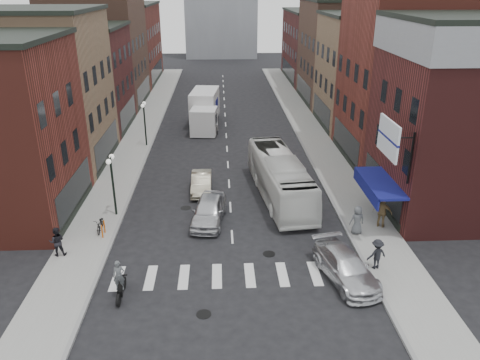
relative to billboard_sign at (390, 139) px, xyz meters
name	(u,v)px	position (x,y,z in m)	size (l,w,h in m)	color
ground	(233,246)	(-8.59, -0.50, -6.13)	(160.00, 160.00, 0.00)	black
sidewalk_left	(141,133)	(-17.09, 21.50, -6.06)	(3.00, 74.00, 0.15)	gray
sidewalk_right	(310,131)	(-0.09, 21.50, -6.06)	(3.00, 74.00, 0.15)	gray
curb_left	(156,134)	(-15.59, 21.50, -6.13)	(0.20, 74.00, 0.16)	gray
curb_right	(295,132)	(-1.59, 21.50, -6.13)	(0.20, 74.00, 0.16)	gray
crosswalk_stripes	(234,276)	(-8.59, -3.50, -6.13)	(12.00, 2.20, 0.01)	silver
bldg_left_mid_a	(37,90)	(-23.58, 13.50, 0.02)	(10.30, 10.20, 12.30)	#9D7756
bldg_left_mid_b	(74,79)	(-23.58, 23.50, -0.98)	(10.30, 10.20, 10.30)	#481A19
bldg_left_far_a	(98,49)	(-23.58, 34.50, 0.52)	(10.30, 12.20, 13.30)	brown
bldg_left_far_b	(121,44)	(-23.58, 48.50, -0.48)	(10.30, 16.20, 11.30)	maroon
bldg_right_corner	(469,118)	(6.41, 4.00, 0.02)	(10.30, 9.20, 12.30)	#481A19
bldg_right_mid_a	(413,74)	(6.41, 13.50, 1.02)	(10.30, 10.20, 14.30)	maroon
bldg_right_mid_b	(373,71)	(6.41, 23.50, -0.48)	(10.30, 10.20, 11.30)	#9D7756
bldg_right_far_a	(346,52)	(6.41, 34.50, 0.02)	(10.30, 12.20, 12.30)	brown
bldg_right_far_b	(322,46)	(6.41, 48.50, -0.98)	(10.30, 16.20, 10.30)	#481A19
awning_blue	(377,184)	(0.34, 2.00, -3.50)	(1.80, 5.00, 0.78)	navy
billboard_sign	(390,139)	(0.00, 0.00, 0.00)	(1.52, 3.00, 3.70)	black
streetlamp_near	(112,175)	(-15.99, 3.50, -3.22)	(0.32, 1.22, 4.11)	black
streetlamp_far	(144,116)	(-15.99, 17.50, -3.22)	(0.32, 1.22, 4.11)	black
bike_rack	(103,229)	(-16.19, 0.80, -5.58)	(0.08, 0.68, 0.80)	#D8590C
box_truck	(205,110)	(-10.76, 23.61, -4.35)	(3.12, 8.52, 3.61)	silver
motorcycle_rider	(120,281)	(-14.07, -5.05, -5.19)	(0.59, 1.98, 2.02)	black
transit_bus	(280,177)	(-5.11, 5.95, -4.61)	(2.55, 10.91, 3.04)	silver
sedan_left_near	(209,210)	(-9.99, 2.50, -5.33)	(1.89, 4.70, 1.60)	silver
sedan_left_far	(201,183)	(-10.60, 7.22, -5.47)	(1.41, 4.03, 1.33)	#BFB79B
curb_car	(346,267)	(-2.97, -4.05, -5.42)	(1.99, 4.89, 1.42)	silver
parked_bicycle	(100,224)	(-16.49, 1.39, -5.56)	(0.56, 1.62, 0.85)	black
ped_left_solo	(57,242)	(-18.15, -1.32, -5.14)	(0.82, 0.47, 1.68)	black
ped_right_a	(377,254)	(-1.19, -3.34, -5.15)	(1.08, 0.54, 1.67)	black
ped_right_b	(382,212)	(0.55, 1.10, -5.00)	(1.15, 0.58, 1.97)	olive
ped_right_c	(357,220)	(-1.19, 0.35, -5.10)	(0.86, 0.56, 1.76)	#54585C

